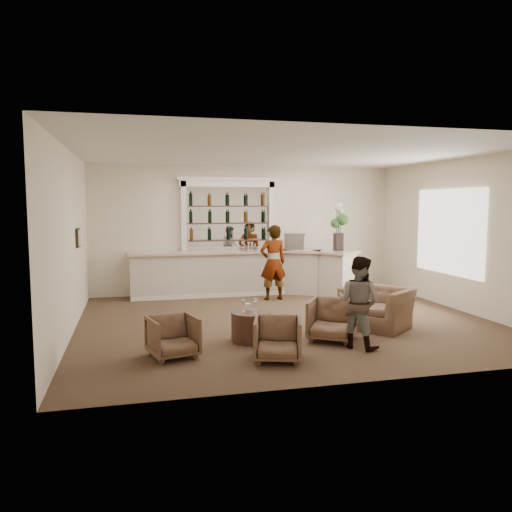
{
  "coord_description": "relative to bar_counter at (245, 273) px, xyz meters",
  "views": [
    {
      "loc": [
        -2.9,
        -9.29,
        2.33
      ],
      "look_at": [
        -0.39,
        0.9,
        1.22
      ],
      "focal_mm": 35.0,
      "sensor_mm": 36.0,
      "label": 1
    }
  ],
  "objects": [
    {
      "name": "ground",
      "position": [
        0.16,
        -3.0,
        -0.57
      ],
      "size": [
        8.0,
        8.0,
        0.0
      ],
      "primitive_type": "plane",
      "color": "brown",
      "rests_on": "ground"
    },
    {
      "name": "room_shell",
      "position": [
        0.33,
        -2.29,
        1.77
      ],
      "size": [
        8.04,
        7.02,
        3.32
      ],
      "color": "beige",
      "rests_on": "ground"
    },
    {
      "name": "bar_counter",
      "position": [
        0.0,
        0.0,
        0.0
      ],
      "size": [
        5.72,
        1.8,
        1.14
      ],
      "color": "beige",
      "rests_on": "ground"
    },
    {
      "name": "back_bar_alcove",
      "position": [
        -0.34,
        0.41,
        1.46
      ],
      "size": [
        2.64,
        0.25,
        3.0
      ],
      "color": "white",
      "rests_on": "ground"
    },
    {
      "name": "cocktail_table",
      "position": [
        -0.84,
        -4.22,
        -0.32
      ],
      "size": [
        0.67,
        0.67,
        0.5
      ],
      "primitive_type": "cylinder",
      "color": "#4D3021",
      "rests_on": "ground"
    },
    {
      "name": "sommelier",
      "position": [
        0.53,
        -0.77,
        0.33
      ],
      "size": [
        0.69,
        0.49,
        1.82
      ],
      "primitive_type": "imported",
      "rotation": [
        0.0,
        0.0,
        3.22
      ],
      "color": "gray",
      "rests_on": "ground"
    },
    {
      "name": "guest",
      "position": [
        0.76,
        -5.01,
        0.17
      ],
      "size": [
        0.89,
        0.92,
        1.49
      ],
      "primitive_type": "imported",
      "rotation": [
        0.0,
        0.0,
        2.24
      ],
      "color": "gray",
      "rests_on": "ground"
    },
    {
      "name": "armchair_left",
      "position": [
        -2.19,
        -4.81,
        -0.26
      ],
      "size": [
        0.84,
        0.85,
        0.64
      ],
      "primitive_type": "imported",
      "rotation": [
        0.0,
        0.0,
        0.26
      ],
      "color": "brown",
      "rests_on": "ground"
    },
    {
      "name": "armchair_center",
      "position": [
        -0.7,
        -5.35,
        -0.25
      ],
      "size": [
        0.87,
        0.88,
        0.65
      ],
      "primitive_type": "imported",
      "rotation": [
        0.0,
        0.0,
        -0.3
      ],
      "color": "brown",
      "rests_on": "ground"
    },
    {
      "name": "armchair_right",
      "position": [
        0.52,
        -4.51,
        -0.22
      ],
      "size": [
        1.06,
        1.07,
        0.71
      ],
      "primitive_type": "imported",
      "rotation": [
        0.0,
        0.0,
        -0.58
      ],
      "color": "brown",
      "rests_on": "ground"
    },
    {
      "name": "armchair_far",
      "position": [
        1.68,
        -3.89,
        -0.19
      ],
      "size": [
        1.52,
        1.55,
        0.76
      ],
      "primitive_type": "imported",
      "rotation": [
        0.0,
        0.0,
        -0.91
      ],
      "color": "brown",
      "rests_on": "ground"
    },
    {
      "name": "espresso_machine",
      "position": [
        1.29,
        -0.09,
        0.78
      ],
      "size": [
        0.6,
        0.55,
        0.44
      ],
      "primitive_type": "cube",
      "rotation": [
        0.0,
        0.0,
        -0.33
      ],
      "color": "#AFAFB4",
      "rests_on": "bar_counter"
    },
    {
      "name": "flower_vase",
      "position": [
        2.32,
        -0.54,
        1.23
      ],
      "size": [
        0.31,
        0.31,
        1.18
      ],
      "color": "black",
      "rests_on": "bar_counter"
    },
    {
      "name": "wine_glass_bar_left",
      "position": [
        0.19,
        0.02,
        0.67
      ],
      "size": [
        0.07,
        0.07,
        0.21
      ],
      "primitive_type": null,
      "color": "white",
      "rests_on": "bar_counter"
    },
    {
      "name": "wine_glass_bar_right",
      "position": [
        0.12,
        0.09,
        0.67
      ],
      "size": [
        0.07,
        0.07,
        0.21
      ],
      "primitive_type": null,
      "color": "white",
      "rests_on": "bar_counter"
    },
    {
      "name": "wine_glass_tbl_a",
      "position": [
        -0.96,
        -4.19,
        0.03
      ],
      "size": [
        0.07,
        0.07,
        0.21
      ],
      "primitive_type": null,
      "color": "white",
      "rests_on": "cocktail_table"
    },
    {
      "name": "wine_glass_tbl_b",
      "position": [
        -0.74,
        -4.14,
        0.03
      ],
      "size": [
        0.07,
        0.07,
        0.21
      ],
      "primitive_type": null,
      "color": "white",
      "rests_on": "cocktail_table"
    },
    {
      "name": "wine_glass_tbl_c",
      "position": [
        -0.8,
        -4.35,
        0.03
      ],
      "size": [
        0.07,
        0.07,
        0.21
      ],
      "primitive_type": null,
      "color": "white",
      "rests_on": "cocktail_table"
    },
    {
      "name": "napkin_holder",
      "position": [
        -0.86,
        -4.08,
        -0.01
      ],
      "size": [
        0.08,
        0.08,
        0.12
      ],
      "primitive_type": "cube",
      "color": "white",
      "rests_on": "cocktail_table"
    }
  ]
}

